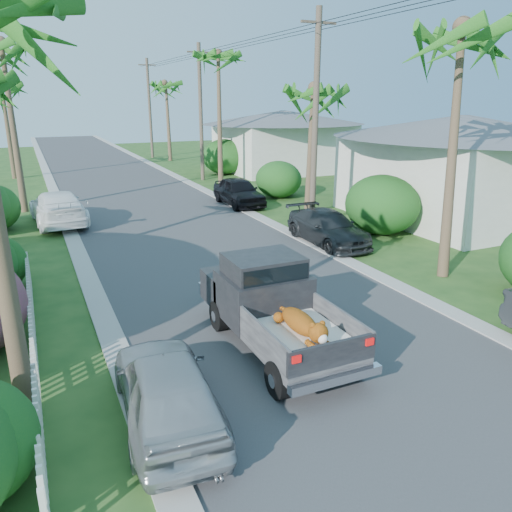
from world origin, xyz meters
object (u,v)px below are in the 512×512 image
parked_car_rf (239,192)px  palm_r_a (467,29)px  palm_r_c (218,55)px  parked_car_ln (167,389)px  house_right_far (283,143)px  utility_pole_c (201,112)px  palm_r_b (312,89)px  parked_car_rm (328,228)px  parked_car_lf (58,208)px  pickup_truck (269,301)px  palm_l_c (1,44)px  palm_r_d (166,83)px  house_right_near (459,171)px  palm_l_d (1,84)px  utility_pole_b (315,122)px  utility_pole_d (150,108)px

parked_car_rf → palm_r_a: palm_r_a is taller
parked_car_rf → palm_r_c: (1.64, 7.08, 7.38)m
parked_car_ln → house_right_far: house_right_far is taller
parked_car_ln → utility_pole_c: 27.95m
palm_r_a → palm_r_b: size_ratio=1.21×
parked_car_rm → parked_car_lf: (-9.49, 7.83, 0.12)m
parked_car_rm → palm_r_a: 8.32m
pickup_truck → palm_l_c: palm_l_c is taller
palm_r_b → palm_r_d: (-0.10, 25.00, 0.79)m
parked_car_ln → house_right_near: (16.90, 9.99, 1.54)m
palm_l_d → palm_r_a: 30.80m
house_right_far → utility_pole_c: 8.06m
palm_l_d → palm_r_c: 15.10m
house_right_near → utility_pole_b: 7.84m
house_right_near → house_right_far: (0.00, 18.00, -0.10)m
parked_car_rm → parked_car_ln: bearing=-135.6°
parked_car_rf → utility_pole_d: size_ratio=0.48×
parked_car_ln → palm_l_d: (-2.60, 31.99, 5.77)m
palm_l_c → palm_r_a: bearing=-52.4°
parked_car_ln → palm_l_c: palm_l_c is taller
palm_r_c → utility_pole_c: bearing=106.7°
parked_car_rm → palm_l_c: 17.36m
utility_pole_b → utility_pole_d: (0.00, 30.00, 0.00)m
pickup_truck → palm_l_d: size_ratio=0.66×
parked_car_lf → utility_pole_b: bearing=147.7°
parked_car_ln → house_right_near: size_ratio=0.44×
pickup_truck → house_right_near: size_ratio=0.57×
palm_r_c → utility_pole_b: palm_r_c is taller
house_right_far → parked_car_rf: bearing=-127.3°
palm_r_d → parked_car_lf: bearing=-117.2°
palm_r_b → utility_pole_c: utility_pole_c is taller
palm_l_c → parked_car_rm: bearing=-46.3°
palm_r_d → parked_car_ln: bearing=-105.3°
palm_r_a → house_right_near: palm_r_a is taller
parked_car_lf → utility_pole_d: bearing=-116.7°
parked_car_rm → parked_car_ln: size_ratio=1.11×
palm_r_a → house_right_near: 10.39m
parked_car_rf → parked_car_ln: bearing=-116.0°
house_right_near → parked_car_rf: bearing=140.7°
parked_car_rf → palm_r_d: palm_r_d is taller
parked_car_ln → utility_pole_d: (9.50, 40.99, 3.92)m
parked_car_ln → palm_l_d: bearing=-80.8°
parked_car_ln → palm_r_a: palm_r_a is taller
palm_l_d → utility_pole_c: bearing=-26.4°
house_right_near → utility_pole_b: size_ratio=1.00×
parked_car_lf → house_right_near: 18.79m
parked_car_ln → palm_l_c: 21.37m
parked_car_lf → palm_r_c: size_ratio=0.56×
parked_car_rm → utility_pole_b: utility_pole_b is taller
palm_r_c → house_right_near: bearing=-64.1°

